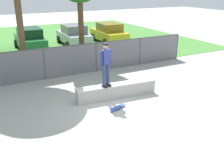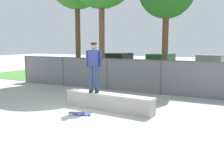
{
  "view_description": "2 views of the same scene",
  "coord_description": "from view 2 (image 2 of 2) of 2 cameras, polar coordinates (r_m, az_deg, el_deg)",
  "views": [
    {
      "loc": [
        -4.44,
        -8.3,
        4.6
      ],
      "look_at": [
        0.08,
        0.28,
        0.96
      ],
      "focal_mm": 42.16,
      "sensor_mm": 36.0,
      "label": 1
    },
    {
      "loc": [
        5.23,
        -7.37,
        2.45
      ],
      "look_at": [
        0.59,
        1.46,
        0.9
      ],
      "focal_mm": 42.49,
      "sensor_mm": 36.0,
      "label": 2
    }
  ],
  "objects": [
    {
      "name": "skateboard",
      "position": [
        9.21,
        -6.89,
        -6.21
      ],
      "size": [
        0.82,
        0.47,
        0.09
      ],
      "color": "#334CB2",
      "rests_on": "ground"
    },
    {
      "name": "chainlink_fence",
      "position": [
        13.33,
        4.47,
        2.14
      ],
      "size": [
        14.7,
        0.07,
        1.66
      ],
      "color": "#4C4C51",
      "rests_on": "ground"
    },
    {
      "name": "grass_strip",
      "position": [
        23.2,
        14.59,
        2.48
      ],
      "size": [
        26.63,
        20.0,
        0.02
      ],
      "primitive_type": "cube",
      "color": "#478438",
      "rests_on": "ground"
    },
    {
      "name": "car_black",
      "position": [
        21.56,
        1.62,
        4.51
      ],
      "size": [
        2.14,
        4.26,
        1.66
      ],
      "color": "black",
      "rests_on": "ground"
    },
    {
      "name": "car_silver",
      "position": [
        19.59,
        20.43,
        3.53
      ],
      "size": [
        2.14,
        4.26,
        1.66
      ],
      "color": "#B7BABF",
      "rests_on": "ground"
    },
    {
      "name": "car_green",
      "position": [
        20.25,
        10.54,
        4.09
      ],
      "size": [
        2.14,
        4.26,
        1.66
      ],
      "color": "#1E6638",
      "rests_on": "ground"
    },
    {
      "name": "concrete_ledge",
      "position": [
        9.74,
        -0.86,
        -3.84
      ],
      "size": [
        3.65,
        0.76,
        0.63
      ],
      "color": "#A8A59E",
      "rests_on": "ground"
    },
    {
      "name": "skateboarder",
      "position": [
        9.75,
        -3.91,
        4.13
      ],
      "size": [
        0.58,
        0.37,
        1.84
      ],
      "color": "black",
      "rests_on": "concrete_ledge"
    },
    {
      "name": "ground_plane",
      "position": [
        9.37,
        -7.39,
        -6.43
      ],
      "size": [
        80.0,
        80.0,
        0.0
      ],
      "primitive_type": "plane",
      "color": "#ADAAA3"
    }
  ]
}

